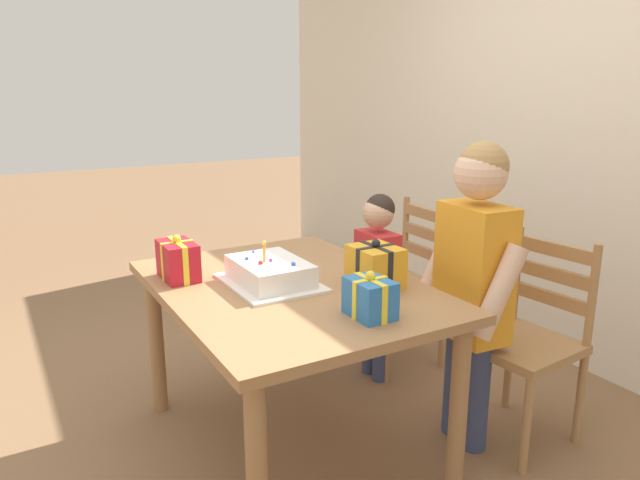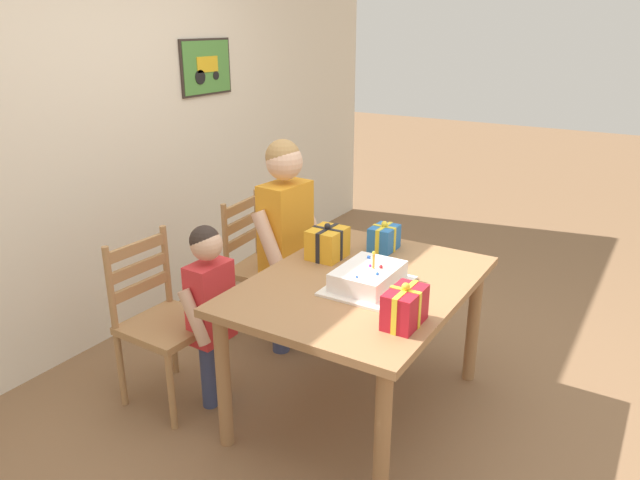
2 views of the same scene
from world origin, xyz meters
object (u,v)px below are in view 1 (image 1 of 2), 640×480
(gift_box_red_large, at_px, (375,266))
(chair_left, at_px, (403,283))
(birthday_cake, at_px, (270,273))
(gift_box_corner_small, at_px, (370,298))
(dining_table, at_px, (289,307))
(chair_right, at_px, (527,339))
(child_younger, at_px, (377,269))
(gift_box_beside_cake, at_px, (178,260))
(child_older, at_px, (474,267))

(gift_box_red_large, distance_m, chair_left, 0.97)
(birthday_cake, xyz_separation_m, gift_box_corner_small, (0.50, 0.16, 0.02))
(dining_table, relative_size, birthday_cake, 3.05)
(chair_right, distance_m, child_younger, 0.84)
(dining_table, xyz_separation_m, gift_box_corner_small, (0.45, 0.09, 0.17))
(dining_table, relative_size, child_younger, 1.32)
(gift_box_red_large, height_order, chair_left, gift_box_red_large)
(chair_right, height_order, child_younger, child_younger)
(gift_box_corner_small, bearing_deg, gift_box_beside_cake, -148.79)
(child_older, xyz_separation_m, child_younger, (-0.70, 0.00, -0.20))
(chair_right, bearing_deg, dining_table, -115.08)
(birthday_cake, height_order, child_younger, child_younger)
(gift_box_red_large, relative_size, chair_right, 0.23)
(child_younger, bearing_deg, child_older, -0.06)
(dining_table, bearing_deg, gift_box_beside_cake, -129.93)
(gift_box_beside_cake, height_order, child_older, child_older)
(dining_table, xyz_separation_m, gift_box_red_large, (0.19, 0.30, 0.18))
(gift_box_corner_small, bearing_deg, birthday_cake, -162.74)
(gift_box_beside_cake, bearing_deg, gift_box_red_large, 53.74)
(chair_left, height_order, child_younger, child_younger)
(birthday_cake, distance_m, gift_box_corner_small, 0.52)
(birthday_cake, distance_m, child_younger, 0.83)
(chair_left, bearing_deg, child_older, -17.91)
(gift_box_beside_cake, bearing_deg, child_older, 58.16)
(gift_box_beside_cake, xyz_separation_m, chair_left, (-0.14, 1.32, -0.36))
(gift_box_corner_small, height_order, child_younger, child_younger)
(gift_box_corner_small, xyz_separation_m, child_younger, (-0.80, 0.60, -0.20))
(dining_table, xyz_separation_m, child_younger, (-0.35, 0.69, -0.04))
(gift_box_corner_small, distance_m, child_older, 0.61)
(gift_box_beside_cake, distance_m, gift_box_corner_small, 0.89)
(dining_table, distance_m, gift_box_red_large, 0.40)
(gift_box_red_large, xyz_separation_m, child_younger, (-0.53, 0.39, -0.22))
(dining_table, xyz_separation_m, chair_left, (-0.45, 0.95, -0.19))
(birthday_cake, relative_size, gift_box_beside_cake, 1.97)
(gift_box_red_large, bearing_deg, gift_box_beside_cake, -126.26)
(birthday_cake, bearing_deg, gift_box_corner_small, 17.26)
(gift_box_corner_small, distance_m, child_younger, 1.02)
(chair_left, distance_m, child_older, 0.91)
(birthday_cake, height_order, gift_box_corner_small, birthday_cake)
(dining_table, xyz_separation_m, gift_box_beside_cake, (-0.31, -0.37, 0.18))
(dining_table, bearing_deg, gift_box_red_large, 58.71)
(dining_table, xyz_separation_m, child_older, (0.35, 0.69, 0.16))
(gift_box_red_large, relative_size, chair_left, 0.23)
(chair_right, height_order, child_older, child_older)
(dining_table, relative_size, chair_left, 1.46)
(gift_box_beside_cake, distance_m, chair_left, 1.38)
(chair_left, relative_size, chair_right, 1.00)
(chair_left, relative_size, child_younger, 0.91)
(child_older, bearing_deg, gift_box_corner_small, -80.19)
(chair_right, bearing_deg, gift_box_beside_cake, -119.74)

